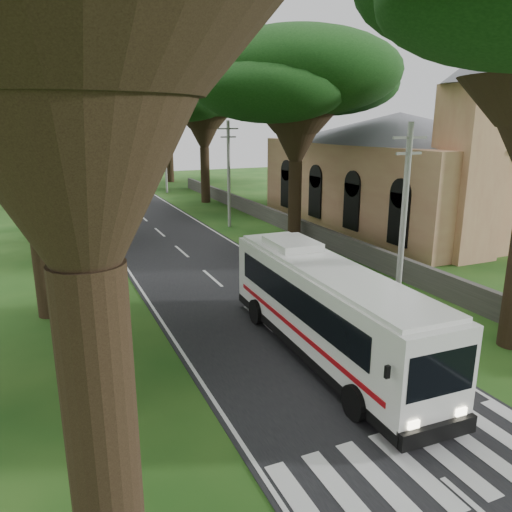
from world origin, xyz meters
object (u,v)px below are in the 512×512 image
Objects in this scene: church at (399,162)px; distant_car_c at (108,177)px; pole_mid at (229,172)px; coach_bus at (326,308)px; distant_car_a at (103,209)px; distant_car_b at (82,182)px; pole_near at (404,219)px; pole_far at (165,155)px; pedestrian at (50,291)px.

distant_car_c is at bearing 114.34° from church.
pole_mid reaches higher than coach_bus.
distant_car_b is (0.15, 20.38, -0.04)m from distant_car_a.
pole_near is at bearing 108.64° from distant_car_c.
coach_bus is at bearing -96.40° from pole_far.
pole_near is 1.96× the size of distant_car_a.
pole_far is (-12.36, 24.45, -0.73)m from church.
pedestrian is at bearing -160.96° from church.
pole_far is 12.30m from distant_car_b.
coach_bus is 6.56× the size of pedestrian.
church is 13.16m from pole_mid.
pole_near is 29.42m from distant_car_a.
church is at bearing -78.76° from pedestrian.
distant_car_c is (3.65, 4.94, -0.05)m from distant_car_b.
pole_mid is 12.14m from distant_car_a.
church reaches higher than pole_far.
distant_car_b is at bearing 95.84° from coach_bus.
pedestrian is (-5.06, -41.68, 0.17)m from distant_car_b.
pole_far is 15.14m from distant_car_a.
pole_near is at bearing -90.00° from pole_far.
distant_car_a is at bearing -20.77° from pedestrian.
pole_far is at bearing 123.10° from distant_car_c.
pole_near is at bearing -90.00° from pole_mid.
pole_far is 0.71× the size of coach_bus.
pole_far is at bearing -59.19° from distant_car_b.
pole_mid is (-12.36, 4.45, -0.73)m from church.
distant_car_a is 2.37× the size of pedestrian.
church is 5.88× the size of distant_car_a.
pole_near is at bearing -128.50° from church.
pedestrian reaches higher than distant_car_a.
pedestrian is at bearing -135.13° from pole_mid.
coach_bus reaches higher than pedestrian.
church is 3.00× the size of pole_far.
pole_far is (0.00, 20.00, 0.00)m from pole_mid.
distant_car_b is at bearing -14.72° from pedestrian.
coach_bus is 12.24m from pedestrian.
distant_car_c is (-4.70, 33.28, -3.54)m from pole_mid.
pedestrian is at bearing -111.90° from pole_far.
pole_mid is 29.75m from distant_car_b.
distant_car_a is at bearing 136.89° from pole_mid.
church is 3.00× the size of pole_mid.
pole_near reaches higher than distant_car_b.
church reaches higher than distant_car_b.
pole_far is 14.52m from distant_car_c.
pedestrian is (-13.41, -13.35, -3.32)m from pole_mid.
distant_car_b is at bearing 106.41° from pole_mid.
pole_near reaches higher than pedestrian.
distant_car_c is at bearing 95.04° from pole_near.
distant_car_a is at bearing -125.21° from pole_far.
distant_car_a is at bearing 106.91° from pole_near.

